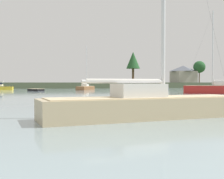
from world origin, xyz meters
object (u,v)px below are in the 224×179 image
dinghy_black (36,90)px  sailboat_red (218,91)px  dinghy_navy (163,89)px  sailboat_wood (86,89)px  sailboat_sand (148,111)px  dinghy_orange (140,93)px

dinghy_black → sailboat_red: size_ratio=0.30×
dinghy_navy → sailboat_wood: sailboat_wood is taller
sailboat_wood → sailboat_red: size_ratio=0.79×
sailboat_wood → sailboat_sand: bearing=-94.7°
sailboat_wood → sailboat_sand: 49.88m
dinghy_navy → sailboat_wood: size_ratio=0.40×
sailboat_red → sailboat_wood: bearing=122.7°
sailboat_wood → dinghy_orange: bearing=-78.4°
sailboat_wood → sailboat_red: 29.48m
dinghy_orange → sailboat_red: (11.23, -2.02, 0.17)m
sailboat_wood → dinghy_orange: size_ratio=2.90×
dinghy_black → dinghy_orange: bearing=-48.0°
dinghy_black → sailboat_wood: 12.00m
dinghy_orange → sailboat_sand: (-8.76, -26.91, 0.19)m
dinghy_navy → sailboat_red: size_ratio=0.32×
dinghy_navy → sailboat_sand: (-22.81, -51.46, 0.16)m
dinghy_orange → sailboat_red: size_ratio=0.27×
dinghy_navy → sailboat_wood: 18.81m
dinghy_black → sailboat_wood: sailboat_wood is taller
dinghy_black → sailboat_wood: bearing=31.3°
dinghy_black → sailboat_sand: sailboat_sand is taller
dinghy_orange → sailboat_sand: 28.30m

